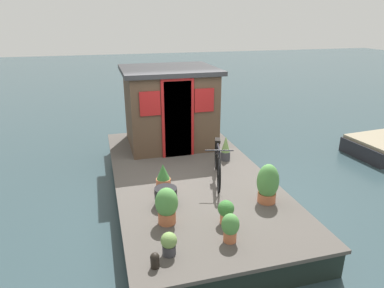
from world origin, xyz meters
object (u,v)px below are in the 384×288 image
bicycle (218,162)px  mooring_bollard (155,260)px  potted_plant_rosemary (167,205)px  potted_plant_thyme (163,177)px  houseboat_cabin (170,106)px  potted_plant_sage (268,184)px  potted_plant_ivy (226,149)px  potted_plant_succulent (226,211)px  charcoal_grill (166,194)px  potted_plant_geranium (230,227)px  potted_plant_mint (169,243)px

bicycle → mooring_bollard: size_ratio=7.61×
potted_plant_rosemary → mooring_bollard: bearing=160.0°
potted_plant_thyme → houseboat_cabin: bearing=-14.9°
potted_plant_thyme → potted_plant_sage: potted_plant_sage is taller
houseboat_cabin → potted_plant_ivy: (-1.37, -0.94, -0.68)m
potted_plant_sage → potted_plant_succulent: bearing=115.6°
charcoal_grill → mooring_bollard: size_ratio=1.81×
potted_plant_geranium → potted_plant_mint: potted_plant_geranium is taller
potted_plant_rosemary → potted_plant_ivy: bearing=-39.6°
potted_plant_succulent → potted_plant_rosemary: bearing=73.7°
potted_plant_sage → potted_plant_thyme: bearing=60.5°
potted_plant_sage → mooring_bollard: size_ratio=3.29×
potted_plant_thyme → potted_plant_geranium: 1.88m
charcoal_grill → mooring_bollard: 1.56m
potted_plant_thyme → charcoal_grill: potted_plant_thyme is taller
houseboat_cabin → bicycle: bearing=-168.6°
houseboat_cabin → charcoal_grill: houseboat_cabin is taller
potted_plant_succulent → potted_plant_ivy: (2.34, -0.87, 0.05)m
potted_plant_thyme → potted_plant_sage: size_ratio=0.72×
houseboat_cabin → potted_plant_geranium: houseboat_cabin is taller
potted_plant_succulent → charcoal_grill: bearing=43.7°
potted_plant_geranium → potted_plant_ivy: potted_plant_ivy is taller
bicycle → potted_plant_ivy: 1.00m
potted_plant_rosemary → potted_plant_mint: potted_plant_rosemary is taller
potted_plant_ivy → potted_plant_thyme: bearing=122.2°
potted_plant_geranium → potted_plant_ivy: size_ratio=0.78×
potted_plant_ivy → charcoal_grill: size_ratio=1.45×
bicycle → charcoal_grill: bearing=120.5°
houseboat_cabin → potted_plant_geranium: size_ratio=5.11×
potted_plant_thyme → charcoal_grill: bearing=173.4°
potted_plant_thyme → charcoal_grill: 0.55m
houseboat_cabin → potted_plant_sage: (-3.28, -0.98, -0.61)m
bicycle → mooring_bollard: bearing=143.9°
houseboat_cabin → bicycle: houseboat_cabin is taller
potted_plant_ivy → charcoal_grill: potted_plant_ivy is taller
bicycle → houseboat_cabin: bearing=11.4°
potted_plant_sage → potted_plant_ivy: 1.90m
potted_plant_thyme → mooring_bollard: (-2.04, 0.50, -0.12)m
potted_plant_succulent → mooring_bollard: (-0.70, 1.20, -0.10)m
potted_plant_geranium → mooring_bollard: (-0.26, 1.10, -0.12)m
houseboat_cabin → potted_plant_sage: houseboat_cabin is taller
potted_plant_sage → potted_plant_rosemary: (-0.18, 1.76, -0.03)m
charcoal_grill → mooring_bollard: charcoal_grill is taller
potted_plant_mint → charcoal_grill: size_ratio=0.87×
potted_plant_thyme → potted_plant_sage: (-0.91, -1.61, 0.10)m
bicycle → potted_plant_thyme: 1.10m
potted_plant_thyme → potted_plant_ivy: potted_plant_ivy is taller
potted_plant_sage → potted_plant_mint: potted_plant_sage is taller
potted_plant_mint → mooring_bollard: potted_plant_mint is taller
houseboat_cabin → charcoal_grill: (-2.91, 0.69, -0.75)m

